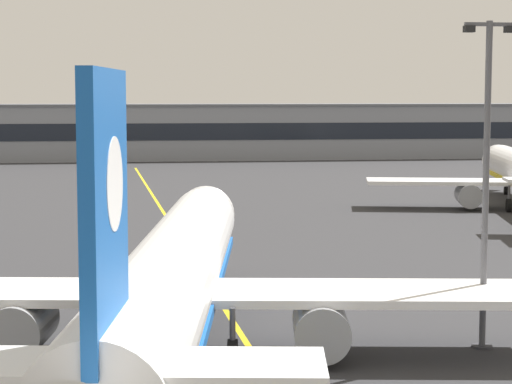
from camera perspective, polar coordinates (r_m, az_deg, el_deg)
The scene contains 5 objects.
taxiway_centreline at distance 57.45m, azimuth -2.91°, elevation -5.27°, with size 0.30×180.00×0.01m, color yellow.
airliner_foreground at distance 40.34m, azimuth -5.00°, elevation -5.16°, with size 32.36×41.42×11.65m.
apron_lamp_post at distance 42.52m, azimuth 13.44°, elevation 0.71°, with size 2.24×0.90×14.12m.
safety_cone_by_nose_gear at distance 57.77m, azimuth -4.56°, elevation -4.97°, with size 0.44×0.44×0.55m.
terminal_building at distance 165.97m, azimuth -2.47°, elevation 3.60°, with size 141.25×12.40×9.45m.
Camera 1 is at (-4.59, -26.20, 11.00)m, focal length 67.63 mm.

